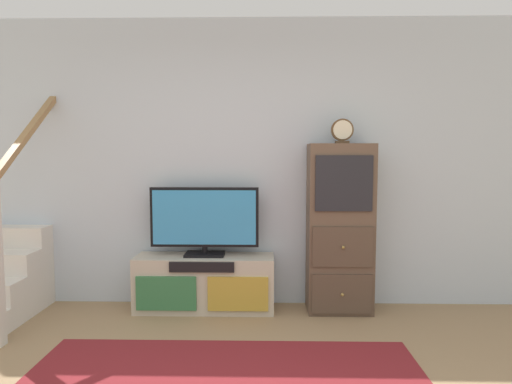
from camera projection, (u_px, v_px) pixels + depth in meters
The scene contains 5 objects.
back_wall at pixel (239, 164), 4.17m from camera, with size 6.40×0.12×2.70m, color silver.
media_console at pixel (205, 283), 4.01m from camera, with size 1.27×0.38×0.51m.
television at pixel (205, 219), 3.98m from camera, with size 0.99×0.22×0.63m.
side_cabinet at pixel (340, 229), 3.95m from camera, with size 0.58×0.38×1.53m.
desk_clock at pixel (342, 131), 3.86m from camera, with size 0.20×0.08×0.22m.
Camera 1 is at (0.25, -1.72, 1.43)m, focal length 30.50 mm.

